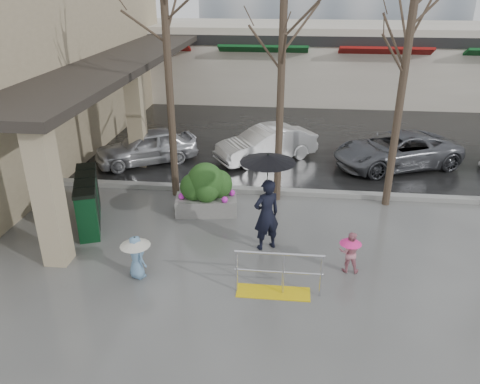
% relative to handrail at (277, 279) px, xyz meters
% --- Properties ---
extents(ground, '(120.00, 120.00, 0.00)m').
position_rel_handrail_xyz_m(ground, '(-1.36, 1.20, -0.38)').
color(ground, '#51514F').
rests_on(ground, ground).
extents(street_asphalt, '(120.00, 36.00, 0.01)m').
position_rel_handrail_xyz_m(street_asphalt, '(-1.36, 23.20, -0.37)').
color(street_asphalt, black).
rests_on(street_asphalt, ground).
extents(curb, '(120.00, 0.30, 0.15)m').
position_rel_handrail_xyz_m(curb, '(-1.36, 5.20, -0.30)').
color(curb, gray).
rests_on(curb, ground).
extents(near_building, '(6.00, 18.00, 8.00)m').
position_rel_handrail_xyz_m(near_building, '(-10.36, 9.20, 3.62)').
color(near_building, tan).
rests_on(near_building, ground).
extents(canopy_slab, '(2.80, 18.00, 0.25)m').
position_rel_handrail_xyz_m(canopy_slab, '(-6.16, 9.20, 3.25)').
color(canopy_slab, '#2D2823').
rests_on(canopy_slab, pillar_front).
extents(pillar_front, '(0.55, 0.55, 3.50)m').
position_rel_handrail_xyz_m(pillar_front, '(-5.26, 0.70, 1.37)').
color(pillar_front, tan).
rests_on(pillar_front, ground).
extents(pillar_back, '(0.55, 0.55, 3.50)m').
position_rel_handrail_xyz_m(pillar_back, '(-5.26, 7.20, 1.37)').
color(pillar_back, tan).
rests_on(pillar_back, ground).
extents(storefront_row, '(34.00, 6.74, 4.00)m').
position_rel_handrail_xyz_m(storefront_row, '(0.64, 19.17, 1.64)').
color(storefront_row, beige).
rests_on(storefront_row, ground).
extents(handrail, '(1.90, 0.50, 1.03)m').
position_rel_handrail_xyz_m(handrail, '(0.00, 0.00, 0.00)').
color(handrail, yellow).
rests_on(handrail, ground).
extents(tree_west, '(3.20, 3.20, 6.80)m').
position_rel_handrail_xyz_m(tree_west, '(-3.36, 4.80, 4.71)').
color(tree_west, '#382B21').
rests_on(tree_west, ground).
extents(tree_midwest, '(3.20, 3.20, 7.00)m').
position_rel_handrail_xyz_m(tree_midwest, '(-0.16, 4.80, 4.86)').
color(tree_midwest, '#382B21').
rests_on(tree_midwest, ground).
extents(tree_mideast, '(3.20, 3.20, 6.50)m').
position_rel_handrail_xyz_m(tree_mideast, '(3.14, 4.80, 4.48)').
color(tree_mideast, '#382B21').
rests_on(tree_mideast, ground).
extents(woman, '(1.33, 1.33, 2.55)m').
position_rel_handrail_xyz_m(woman, '(-0.34, 1.87, 1.09)').
color(woman, black).
rests_on(woman, ground).
extents(child_pink, '(0.52, 0.51, 1.01)m').
position_rel_handrail_xyz_m(child_pink, '(1.64, 1.04, 0.19)').
color(child_pink, '#CA7B8A').
rests_on(child_pink, ground).
extents(child_blue, '(0.68, 0.68, 1.05)m').
position_rel_handrail_xyz_m(child_blue, '(-3.17, 0.27, 0.28)').
color(child_blue, '#6690B7').
rests_on(child_blue, ground).
extents(planter, '(1.86, 1.11, 1.53)m').
position_rel_handrail_xyz_m(planter, '(-2.17, 3.68, 0.36)').
color(planter, gray).
rests_on(planter, ground).
extents(news_boxes, '(1.39, 2.45, 1.35)m').
position_rel_handrail_xyz_m(news_boxes, '(-5.30, 2.70, 0.30)').
color(news_boxes, '#0C391B').
rests_on(news_boxes, ground).
extents(car_a, '(3.94, 3.15, 1.26)m').
position_rel_handrail_xyz_m(car_a, '(-5.08, 7.45, 0.25)').
color(car_a, silver).
rests_on(car_a, ground).
extents(car_b, '(3.92, 3.23, 1.26)m').
position_rel_handrail_xyz_m(car_b, '(-0.71, 8.24, 0.25)').
color(car_b, white).
rests_on(car_b, ground).
extents(car_c, '(4.98, 3.58, 1.26)m').
position_rel_handrail_xyz_m(car_c, '(4.00, 8.01, 0.25)').
color(car_c, '#55575D').
rests_on(car_c, ground).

